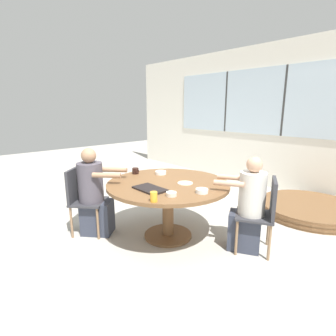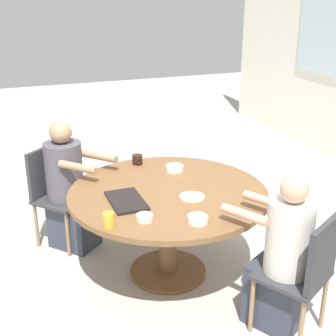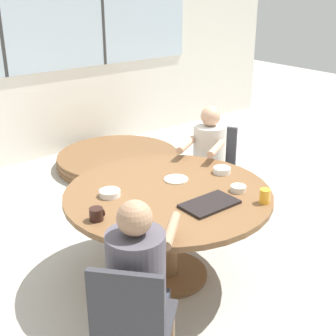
# 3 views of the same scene
# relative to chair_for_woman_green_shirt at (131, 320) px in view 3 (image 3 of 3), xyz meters

# --- Properties ---
(ground_plane) EXTENTS (16.00, 16.00, 0.00)m
(ground_plane) POSITION_rel_chair_for_woman_green_shirt_xyz_m (0.83, 0.74, -0.51)
(ground_plane) COLOR #B2ADA3
(wall_back_with_windows) EXTENTS (8.40, 0.08, 2.80)m
(wall_back_with_windows) POSITION_rel_chair_for_woman_green_shirt_xyz_m (0.83, 3.71, 0.92)
(wall_back_with_windows) COLOR white
(wall_back_with_windows) RESTS_ON ground_plane
(dining_table) EXTENTS (1.48, 1.48, 0.71)m
(dining_table) POSITION_rel_chair_for_woman_green_shirt_xyz_m (0.83, 0.74, 0.08)
(dining_table) COLOR brown
(dining_table) RESTS_ON ground_plane
(chair_for_woman_green_shirt) EXTENTS (0.56, 0.56, 0.85)m
(chair_for_woman_green_shirt) POSITION_rel_chair_for_woman_green_shirt_xyz_m (0.00, 0.00, 0.00)
(chair_for_woman_green_shirt) COLOR #333338
(chair_for_woman_green_shirt) RESTS_ON ground_plane
(chair_for_man_blue_shirt) EXTENTS (0.54, 0.54, 0.85)m
(chair_for_man_blue_shirt) POSITION_rel_chair_for_woman_green_shirt_xyz_m (1.81, 1.28, 0.00)
(chair_for_man_blue_shirt) COLOR #333338
(chair_for_man_blue_shirt) RESTS_ON ground_plane
(person_woman_green_shirt) EXTENTS (0.63, 0.60, 1.12)m
(person_woman_green_shirt) POSITION_rel_chair_for_woman_green_shirt_xyz_m (0.12, 0.11, -0.01)
(person_woman_green_shirt) COLOR #333847
(person_woman_green_shirt) RESTS_ON ground_plane
(person_man_blue_shirt) EXTENTS (0.60, 0.51, 1.09)m
(person_man_blue_shirt) POSITION_rel_chair_for_woman_green_shirt_xyz_m (1.66, 1.20, -0.02)
(person_man_blue_shirt) COLOR #333847
(person_man_blue_shirt) RESTS_ON ground_plane
(food_tray_dark) EXTENTS (0.38, 0.23, 0.02)m
(food_tray_dark) POSITION_rel_chair_for_woman_green_shirt_xyz_m (0.91, 0.40, 0.22)
(food_tray_dark) COLOR black
(food_tray_dark) RESTS_ON dining_table
(coffee_mug) EXTENTS (0.09, 0.09, 0.08)m
(coffee_mug) POSITION_rel_chair_for_woman_green_shirt_xyz_m (0.22, 0.69, 0.25)
(coffee_mug) COLOR black
(coffee_mug) RESTS_ON dining_table
(juice_glass) EXTENTS (0.07, 0.07, 0.10)m
(juice_glass) POSITION_rel_chair_for_woman_green_shirt_xyz_m (1.23, 0.19, 0.25)
(juice_glass) COLOR gold
(juice_glass) RESTS_ON dining_table
(bowl_white_shallow) EXTENTS (0.11, 0.11, 0.04)m
(bowl_white_shallow) POSITION_rel_chair_for_woman_green_shirt_xyz_m (1.22, 0.43, 0.23)
(bowl_white_shallow) COLOR silver
(bowl_white_shallow) RESTS_ON dining_table
(bowl_cereal) EXTENTS (0.15, 0.15, 0.04)m
(bowl_cereal) POSITION_rel_chair_for_woman_green_shirt_xyz_m (0.47, 0.93, 0.23)
(bowl_cereal) COLOR white
(bowl_cereal) RESTS_ON dining_table
(bowl_fruit) EXTENTS (0.13, 0.13, 0.05)m
(bowl_fruit) POSITION_rel_chair_for_woman_green_shirt_xyz_m (1.37, 0.74, 0.23)
(bowl_fruit) COLOR white
(bowl_fruit) RESTS_ON dining_table
(plate_tortillas) EXTENTS (0.18, 0.18, 0.01)m
(plate_tortillas) POSITION_rel_chair_for_woman_green_shirt_xyz_m (1.01, 0.86, 0.21)
(plate_tortillas) COLOR beige
(plate_tortillas) RESTS_ON dining_table
(folded_table_stack) EXTENTS (1.47, 1.47, 0.15)m
(folded_table_stack) POSITION_rel_chair_for_woman_green_shirt_xyz_m (1.76, 2.85, -0.43)
(folded_table_stack) COLOR brown
(folded_table_stack) RESTS_ON ground_plane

